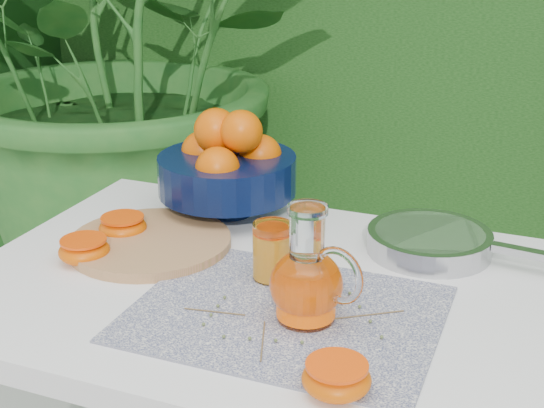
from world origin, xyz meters
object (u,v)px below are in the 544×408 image
at_px(cutting_board, 150,243).
at_px(saute_pan, 431,241).
at_px(white_table, 268,325).
at_px(juice_pitcher, 307,281).
at_px(fruit_bowl, 228,166).

distance_m(cutting_board, saute_pan, 0.50).
relative_size(cutting_board, saute_pan, 0.74).
xyz_separation_m(white_table, cutting_board, (-0.25, 0.05, 0.09)).
bearing_deg(saute_pan, cutting_board, -160.60).
distance_m(juice_pitcher, saute_pan, 0.34).
xyz_separation_m(cutting_board, juice_pitcher, (0.35, -0.14, 0.06)).
bearing_deg(fruit_bowl, white_table, -53.62).
height_order(fruit_bowl, juice_pitcher, fruit_bowl).
xyz_separation_m(fruit_bowl, juice_pitcher, (0.29, -0.35, -0.03)).
distance_m(fruit_bowl, saute_pan, 0.42).
relative_size(white_table, fruit_bowl, 3.18).
relative_size(fruit_bowl, juice_pitcher, 1.76).
bearing_deg(white_table, fruit_bowl, 126.38).
height_order(cutting_board, saute_pan, saute_pan).
relative_size(cutting_board, fruit_bowl, 0.93).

